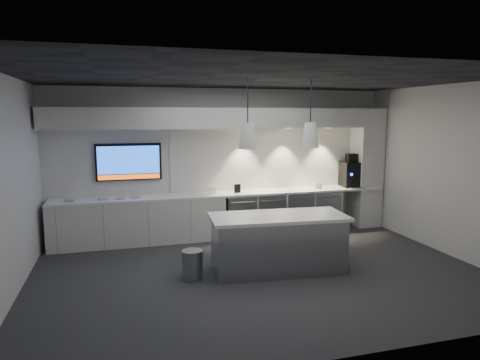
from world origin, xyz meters
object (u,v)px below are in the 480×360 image
object	(u,v)px
bin	(192,265)
coffee_machine	(351,173)
wall_tv	(129,162)
island	(278,243)

from	to	relation	value
bin	coffee_machine	world-z (taller)	coffee_machine
wall_tv	bin	world-z (taller)	wall_tv
wall_tv	bin	size ratio (longest dim) A/B	2.82
wall_tv	island	size ratio (longest dim) A/B	0.57
island	coffee_machine	bearing A→B (deg)	44.86
wall_tv	coffee_machine	distance (m)	4.75
island	coffee_machine	world-z (taller)	coffee_machine
island	coffee_machine	xyz separation A→B (m)	(2.53, 2.17, 0.74)
wall_tv	coffee_machine	xyz separation A→B (m)	(4.73, -0.25, -0.36)
wall_tv	bin	distance (m)	2.86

